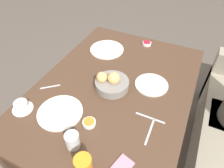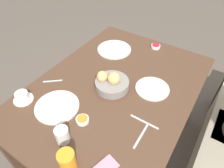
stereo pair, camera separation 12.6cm
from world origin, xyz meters
The scene contains 14 objects.
ground_plane centered at (0.00, 0.00, 0.00)m, with size 10.00×10.00×0.00m, color #564C44.
dining_table centered at (0.00, 0.00, 0.62)m, with size 1.32×0.95×0.71m.
bread_basket centered at (0.02, -0.01, 0.75)m, with size 0.21×0.21×0.12m.
plate_near_left centered at (-0.35, -0.23, 0.72)m, with size 0.27×0.27×0.01m.
plate_near_right centered at (0.33, -0.19, 0.72)m, with size 0.26×0.26×0.01m.
plate_far_center centered at (-0.11, 0.21, 0.72)m, with size 0.21×0.21×0.01m.
juice_glass centered at (0.56, 0.11, 0.77)m, with size 0.08×0.08×0.12m.
water_tumbler centered at (0.47, -0.01, 0.76)m, with size 0.07×0.07×0.09m.
coffee_cup centered at (0.40, -0.40, 0.74)m, with size 0.12×0.12×0.06m.
jam_bowl_berry centered at (-0.56, 0.04, 0.72)m, with size 0.07×0.07×0.03m.
jam_bowl_honey centered at (0.32, 0.00, 0.72)m, with size 0.07×0.07×0.03m.
fork_silver centered at (0.15, 0.28, 0.71)m, with size 0.01×0.17×0.00m.
knife_silver centered at (0.23, 0.31, 0.71)m, with size 0.17×0.01×0.00m.
spoon_coffee centered at (0.18, -0.37, 0.71)m, with size 0.09×0.10×0.00m.
Camera 1 is at (0.84, 0.38, 1.61)m, focal length 32.00 mm.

